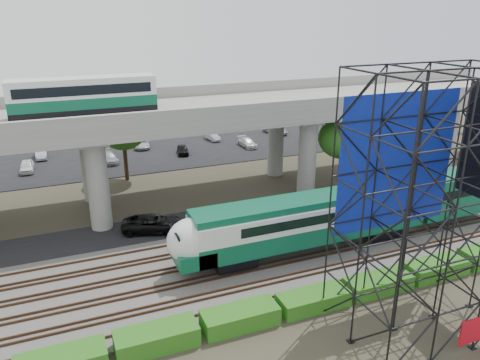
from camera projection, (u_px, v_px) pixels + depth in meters
name	position (u px, v px, depth m)	size (l,w,h in m)	color
ground	(269.00, 276.00, 33.08)	(140.00, 140.00, 0.00)	#474233
ballast_bed	(258.00, 262.00, 34.78)	(90.00, 12.00, 0.20)	slate
service_road	(219.00, 218.00, 42.20)	(90.00, 5.00, 0.08)	black
parking_lot	(160.00, 150.00, 62.64)	(90.00, 18.00, 0.08)	black
harbor_water	(131.00, 117.00, 81.78)	(140.00, 40.00, 0.03)	#3F5B68
rail_tracks	(258.00, 260.00, 34.72)	(90.00, 9.52, 0.16)	#472D1E
commuter_train	(337.00, 214.00, 36.18)	(29.30, 3.06, 4.30)	black
overpass	(191.00, 117.00, 43.91)	(80.00, 12.00, 12.40)	#9E9B93
scaffold_tower	(430.00, 209.00, 25.61)	(9.36, 6.36, 15.00)	black
hedge_strip	(313.00, 299.00, 29.50)	(34.60, 1.80, 1.20)	#246016
trees	(151.00, 148.00, 43.57)	(40.94, 16.94, 7.69)	#382314
suv	(153.00, 223.00, 39.37)	(2.41, 5.22, 1.45)	black
parked_cars	(167.00, 145.00, 62.37)	(36.62, 9.55, 1.26)	white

